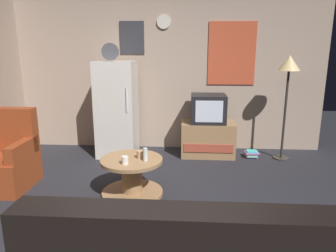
% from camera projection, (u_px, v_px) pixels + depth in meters
% --- Properties ---
extents(ground_plane, '(12.00, 12.00, 0.00)m').
position_uv_depth(ground_plane, '(150.00, 218.00, 3.16)').
color(ground_plane, '#232328').
extents(wall_with_art, '(5.20, 0.12, 2.57)m').
position_uv_depth(wall_with_art, '(167.00, 73.00, 5.22)').
color(wall_with_art, tan).
rests_on(wall_with_art, ground_plane).
extents(fridge, '(0.60, 0.62, 1.77)m').
position_uv_depth(fridge, '(117.00, 109.00, 4.94)').
color(fridge, silver).
rests_on(fridge, ground_plane).
extents(tv_stand, '(0.84, 0.53, 0.55)m').
position_uv_depth(tv_stand, '(208.00, 139.00, 5.02)').
color(tv_stand, '#9E754C').
rests_on(tv_stand, ground_plane).
extents(crt_tv, '(0.54, 0.51, 0.44)m').
position_uv_depth(crt_tv, '(208.00, 108.00, 4.90)').
color(crt_tv, black).
rests_on(crt_tv, tv_stand).
extents(standing_lamp, '(0.32, 0.32, 1.59)m').
position_uv_depth(standing_lamp, '(289.00, 71.00, 4.58)').
color(standing_lamp, '#332D28').
rests_on(standing_lamp, ground_plane).
extents(coffee_table, '(0.72, 0.72, 0.44)m').
position_uv_depth(coffee_table, '(132.00, 177.00, 3.64)').
color(coffee_table, '#9E754C').
rests_on(coffee_table, ground_plane).
extents(wine_glass, '(0.05, 0.05, 0.15)m').
position_uv_depth(wine_glass, '(145.00, 155.00, 3.50)').
color(wine_glass, silver).
rests_on(wine_glass, coffee_table).
extents(mug_ceramic_white, '(0.08, 0.08, 0.09)m').
position_uv_depth(mug_ceramic_white, '(125.00, 160.00, 3.41)').
color(mug_ceramic_white, silver).
rests_on(mug_ceramic_white, coffee_table).
extents(mug_ceramic_tan, '(0.08, 0.08, 0.09)m').
position_uv_depth(mug_ceramic_tan, '(140.00, 155.00, 3.59)').
color(mug_ceramic_tan, tan).
rests_on(mug_ceramic_tan, coffee_table).
extents(armchair, '(0.68, 0.68, 0.96)m').
position_uv_depth(armchair, '(4.00, 160.00, 3.85)').
color(armchair, maroon).
rests_on(armchair, ground_plane).
extents(book_stack, '(0.21, 0.17, 0.11)m').
position_uv_depth(book_stack, '(252.00, 154.00, 4.94)').
color(book_stack, '#B9AEA7').
rests_on(book_stack, ground_plane).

